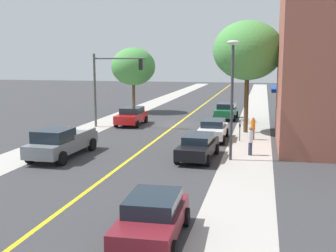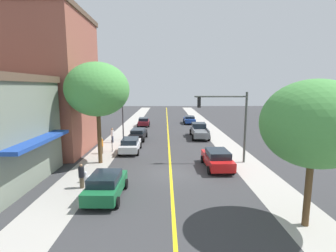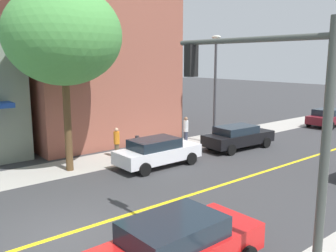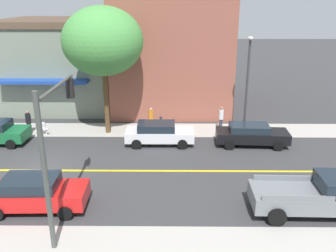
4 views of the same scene
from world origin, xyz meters
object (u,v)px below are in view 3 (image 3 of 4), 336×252
street_tree_left_near (63,36)px  parking_meter (137,143)px  maroon_sedan_left_curb (328,117)px  white_sedan_left_curb (157,152)px  traffic_light_mast (270,112)px  street_lamp (215,78)px  black_sedan_left_curb (238,136)px  pedestrian_orange_shirt (117,142)px  pedestrian_white_shirt (186,129)px  red_sedan_right_curb (178,245)px

street_tree_left_near → parking_meter: 6.78m
street_tree_left_near → maroon_sedan_left_curb: 22.04m
street_tree_left_near → white_sedan_left_curb: bearing=60.1°
traffic_light_mast → maroon_sedan_left_curb: size_ratio=1.49×
street_lamp → white_sedan_left_curb: size_ratio=1.52×
street_tree_left_near → black_sedan_left_curb: size_ratio=1.85×
black_sedan_left_curb → pedestrian_orange_shirt: pedestrian_orange_shirt is taller
maroon_sedan_left_curb → traffic_light_mast: bearing=-158.5°
maroon_sedan_left_curb → pedestrian_white_shirt: (-2.69, -12.99, 0.18)m
red_sedan_right_curb → pedestrian_orange_shirt: bearing=64.9°
maroon_sedan_left_curb → pedestrian_orange_shirt: 18.32m
traffic_light_mast → pedestrian_orange_shirt: 12.85m
pedestrian_orange_shirt → parking_meter: bearing=137.8°
black_sedan_left_curb → pedestrian_white_shirt: size_ratio=2.70×
pedestrian_orange_shirt → black_sedan_left_curb: bearing=164.0°
street_tree_left_near → pedestrian_white_shirt: street_tree_left_near is taller
parking_meter → red_sedan_right_curb: red_sedan_right_curb is taller
traffic_light_mast → pedestrian_white_shirt: (-12.03, 8.19, -3.23)m
traffic_light_mast → street_lamp: street_lamp is taller
pedestrian_orange_shirt → maroon_sedan_left_curb: bearing=179.3°
street_tree_left_near → street_lamp: (0.43, 9.69, -2.25)m
street_tree_left_near → red_sedan_right_curb: street_tree_left_near is taller
street_tree_left_near → parking_meter: size_ratio=6.89×
parking_meter → black_sedan_left_curb: size_ratio=0.27×
white_sedan_left_curb → black_sedan_left_curb: (0.15, 6.06, -0.01)m
street_tree_left_near → street_lamp: size_ratio=1.28×
white_sedan_left_curb → black_sedan_left_curb: size_ratio=0.95×
maroon_sedan_left_curb → pedestrian_orange_shirt: bearing=169.2°
maroon_sedan_left_curb → pedestrian_orange_shirt: pedestrian_orange_shirt is taller
street_tree_left_near → maroon_sedan_left_curb: size_ratio=2.09×
traffic_light_mast → black_sedan_left_curb: traffic_light_mast is taller
pedestrian_white_shirt → traffic_light_mast: bearing=98.4°
white_sedan_left_curb → pedestrian_orange_shirt: 2.89m
pedestrian_orange_shirt → pedestrian_white_shirt: (0.01, 5.13, 0.06)m
red_sedan_right_curb → pedestrian_white_shirt: pedestrian_white_shirt is taller
maroon_sedan_left_curb → black_sedan_left_curb: (0.26, -11.39, -0.00)m
street_lamp → black_sedan_left_curb: (1.88, 0.13, -3.43)m
street_lamp → pedestrian_orange_shirt: size_ratio=4.11×
traffic_light_mast → maroon_sedan_left_curb: traffic_light_mast is taller
street_tree_left_near → traffic_light_mast: street_tree_left_near is taller
pedestrian_orange_shirt → pedestrian_white_shirt: size_ratio=0.95×
red_sedan_right_curb → pedestrian_white_shirt: size_ratio=2.61×
parking_meter → white_sedan_left_curb: size_ratio=0.28×
black_sedan_left_curb → pedestrian_orange_shirt: bearing=159.0°
white_sedan_left_curb → pedestrian_orange_shirt: size_ratio=2.70×
street_tree_left_near → black_sedan_left_curb: street_tree_left_near is taller
parking_meter → pedestrian_orange_shirt: (-0.89, -0.75, 0.04)m
parking_meter → traffic_light_mast: size_ratio=0.20×
street_lamp → pedestrian_white_shirt: size_ratio=3.90×
street_lamp → red_sedan_right_curb: 15.20m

